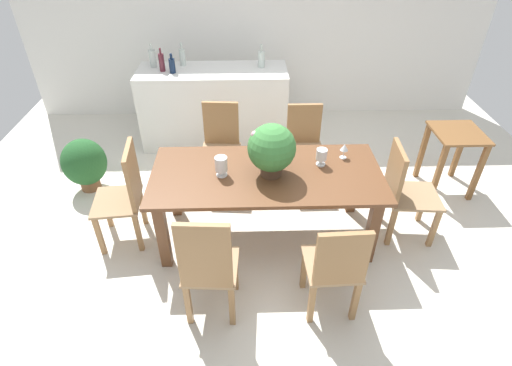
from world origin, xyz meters
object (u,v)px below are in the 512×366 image
(chair_near_left, at_px, (208,266))
(kitchen_counter, at_px, (214,107))
(chair_head_end, at_px, (126,192))
(potted_plant_floor, at_px, (85,163))
(dining_table, at_px, (267,183))
(chair_far_left, at_px, (221,142))
(wine_bottle_amber, at_px, (261,59))
(wine_bottle_dark, at_px, (182,57))
(side_table, at_px, (454,148))
(wine_glass, at_px, (344,148))
(chair_foot_end, at_px, (404,189))
(chair_near_right, at_px, (336,267))
(flower_centerpiece, at_px, (272,149))
(chair_far_right, at_px, (304,142))
(crystal_vase_center_near, at_px, (322,155))
(crystal_vase_left, at_px, (221,165))
(wine_bottle_clear, at_px, (172,65))
(wine_bottle_green, at_px, (162,62))
(wine_bottle_tall, at_px, (153,58))

(chair_near_left, height_order, kitchen_counter, chair_near_left)
(chair_head_end, distance_m, potted_plant_floor, 1.09)
(dining_table, relative_size, chair_near_left, 1.96)
(chair_far_left, distance_m, wine_bottle_amber, 1.28)
(wine_bottle_amber, relative_size, wine_bottle_dark, 0.98)
(side_table, bearing_deg, dining_table, -160.50)
(chair_head_end, relative_size, wine_glass, 6.92)
(chair_foot_end, bearing_deg, dining_table, 94.82)
(chair_near_right, bearing_deg, chair_near_left, -1.87)
(kitchen_counter, relative_size, wine_bottle_amber, 6.74)
(flower_centerpiece, relative_size, kitchen_counter, 0.26)
(chair_far_right, height_order, crystal_vase_center_near, chair_far_right)
(crystal_vase_left, bearing_deg, chair_far_right, 47.41)
(dining_table, bearing_deg, kitchen_counter, 107.18)
(wine_bottle_dark, bearing_deg, wine_glass, -47.28)
(dining_table, height_order, chair_far_right, chair_far_right)
(wine_bottle_dark, bearing_deg, wine_bottle_clear, -110.44)
(dining_table, bearing_deg, crystal_vase_center_near, 13.28)
(chair_far_left, bearing_deg, wine_bottle_clear, 128.23)
(side_table, relative_size, potted_plant_floor, 1.17)
(chair_near_left, xyz_separation_m, wine_bottle_green, (-0.71, 2.77, 0.53))
(chair_head_end, bearing_deg, chair_near_left, 35.41)
(chair_far_right, bearing_deg, wine_bottle_green, 149.75)
(wine_bottle_clear, bearing_deg, wine_bottle_amber, 8.55)
(wine_glass, distance_m, wine_bottle_amber, 1.88)
(chair_foot_end, xyz_separation_m, chair_near_right, (-0.81, -0.92, -0.01))
(chair_near_right, relative_size, potted_plant_floor, 1.54)
(wine_bottle_green, xyz_separation_m, wine_bottle_dark, (0.22, 0.19, -0.00))
(crystal_vase_center_near, distance_m, wine_bottle_amber, 1.91)
(chair_near_right, bearing_deg, wine_glass, -105.24)
(chair_far_right, bearing_deg, wine_bottle_tall, 148.07)
(chair_far_left, distance_m, wine_bottle_green, 1.31)
(crystal_vase_center_near, bearing_deg, wine_bottle_clear, 132.59)
(chair_near_left, distance_m, potted_plant_floor, 2.31)
(crystal_vase_left, xyz_separation_m, wine_bottle_tall, (-0.91, 2.03, 0.25))
(wine_bottle_dark, bearing_deg, chair_far_left, -66.37)
(chair_head_end, relative_size, wine_bottle_clear, 4.34)
(chair_head_end, bearing_deg, chair_near_right, 56.55)
(chair_foot_end, xyz_separation_m, chair_far_left, (-1.73, 0.90, -0.00))
(wine_bottle_dark, bearing_deg, chair_far_right, -38.84)
(kitchen_counter, xyz_separation_m, side_table, (2.63, -1.15, 0.03))
(kitchen_counter, bearing_deg, chair_head_end, -110.44)
(flower_centerpiece, height_order, wine_bottle_green, wine_bottle_green)
(chair_near_left, height_order, flower_centerpiece, flower_centerpiece)
(wine_bottle_amber, bearing_deg, wine_bottle_tall, 177.95)
(dining_table, bearing_deg, wine_bottle_tall, 123.16)
(chair_near_left, relative_size, chair_far_left, 1.09)
(crystal_vase_left, bearing_deg, wine_glass, 12.80)
(chair_head_end, bearing_deg, side_table, 96.57)
(chair_far_right, height_order, wine_bottle_green, wine_bottle_green)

